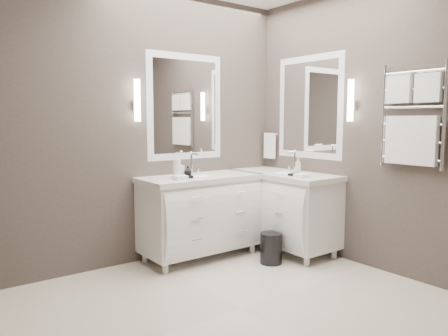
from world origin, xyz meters
TOP-DOWN VIEW (x-y plane):
  - floor at (0.00, 0.00)m, footprint 3.20×3.00m
  - wall_back at (0.00, 1.50)m, footprint 3.20×0.01m
  - wall_right at (1.60, 0.00)m, footprint 0.01×3.00m
  - vanity_back at (0.45, 1.23)m, footprint 1.24×0.59m
  - vanity_right at (1.33, 0.90)m, footprint 0.59×1.24m
  - mirror_back at (0.45, 1.49)m, footprint 0.90×0.02m
  - mirror_right at (1.59, 0.80)m, footprint 0.02×0.90m
  - sconce_back at (-0.13, 1.43)m, footprint 0.06×0.06m
  - sconce_right at (1.53, 0.22)m, footprint 0.06×0.06m
  - towel_bar_corner at (1.54, 1.36)m, footprint 0.03×0.22m
  - towel_ladder at (1.55, -0.40)m, footprint 0.06×0.58m
  - waste_bin at (0.90, 0.64)m, footprint 0.25×0.25m
  - amenity_tray_back at (0.24, 1.19)m, footprint 0.19×0.17m
  - amenity_tray_right at (1.23, 0.61)m, footprint 0.14×0.18m
  - water_bottle at (0.13, 1.15)m, footprint 0.07×0.07m
  - soap_bottle_a at (0.21, 1.21)m, footprint 0.07×0.07m
  - soap_bottle_b at (0.27, 1.16)m, footprint 0.09×0.09m
  - soap_bottle_c at (1.23, 0.61)m, footprint 0.06×0.06m

SIDE VIEW (x-z plane):
  - floor at x=0.00m, z-range -0.01..0.00m
  - waste_bin at x=0.90m, z-range 0.00..0.31m
  - vanity_back at x=0.45m, z-range 0.00..0.97m
  - vanity_right at x=1.33m, z-range 0.00..0.97m
  - amenity_tray_back at x=0.24m, z-range 0.85..0.87m
  - amenity_tray_right at x=1.23m, z-range 0.85..0.87m
  - soap_bottle_b at x=0.27m, z-range 0.87..0.97m
  - water_bottle at x=0.13m, z-range 0.85..1.04m
  - soap_bottle_a at x=0.21m, z-range 0.87..1.02m
  - soap_bottle_c at x=1.23m, z-range 0.87..1.04m
  - towel_bar_corner at x=1.54m, z-range 0.97..1.27m
  - wall_back at x=0.00m, z-range 0.00..2.70m
  - wall_right at x=1.60m, z-range 0.00..2.70m
  - towel_ladder at x=1.55m, z-range 0.94..1.84m
  - mirror_back at x=0.45m, z-range 1.00..2.10m
  - mirror_right at x=1.59m, z-range 1.00..2.10m
  - sconce_back at x=-0.13m, z-range 1.39..1.79m
  - sconce_right at x=1.53m, z-range 1.39..1.79m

